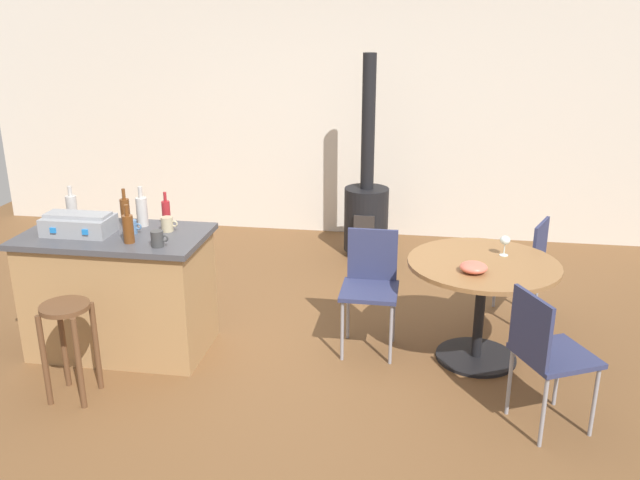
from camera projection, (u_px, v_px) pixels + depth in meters
name	position (u px, v px, depth m)	size (l,w,h in m)	color
ground_plane	(293.00, 350.00, 4.87)	(8.80, 8.80, 0.00)	brown
back_wall	(343.00, 110.00, 7.09)	(8.00, 0.10, 2.70)	beige
kitchen_island	(120.00, 292.00, 4.76)	(1.28, 0.71, 0.89)	#A37A4C
wooden_stool	(68.00, 332.00, 4.14)	(0.30, 0.30, 0.64)	brown
dining_table	(482.00, 285.00, 4.57)	(1.03, 1.03, 0.74)	black
folding_chair_near	(522.00, 263.00, 5.17)	(0.52, 0.52, 0.85)	navy
folding_chair_far	(370.00, 281.00, 4.77)	(0.40, 0.40, 0.87)	navy
folding_chair_left	(546.00, 350.00, 3.81)	(0.54, 0.54, 0.86)	navy
wood_stove	(366.00, 208.00, 6.62)	(0.44, 0.45, 1.98)	black
toolbox	(79.00, 224.00, 4.59)	(0.46, 0.27, 0.15)	gray
bottle_0	(166.00, 212.00, 4.77)	(0.06, 0.06, 0.24)	maroon
bottle_1	(72.00, 207.00, 4.86)	(0.08, 0.08, 0.26)	#B7B2AD
bottle_2	(142.00, 211.00, 4.75)	(0.08, 0.08, 0.29)	#B7B2AD
bottle_3	(128.00, 228.00, 4.40)	(0.07, 0.07, 0.26)	#603314
bottle_4	(125.00, 211.00, 4.75)	(0.07, 0.07, 0.27)	#603314
cup_0	(167.00, 224.00, 4.65)	(0.12, 0.08, 0.10)	tan
cup_1	(158.00, 239.00, 4.34)	(0.12, 0.08, 0.11)	#383838
cup_2	(132.00, 227.00, 4.60)	(0.11, 0.07, 0.10)	#4C7099
wine_glass	(505.00, 241.00, 4.60)	(0.07, 0.07, 0.14)	silver
serving_bowl	(474.00, 267.00, 4.32)	(0.18, 0.18, 0.07)	#DB6651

